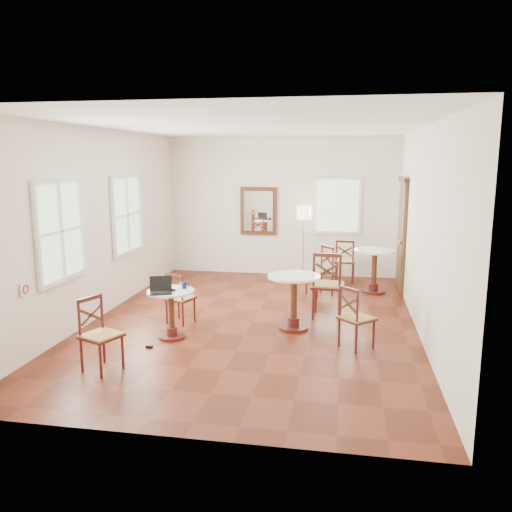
{
  "coord_description": "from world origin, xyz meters",
  "views": [
    {
      "loc": [
        1.39,
        -7.65,
        2.52
      ],
      "look_at": [
        0.0,
        0.3,
        1.0
      ],
      "focal_mm": 36.09,
      "sensor_mm": 36.0,
      "label": 1
    }
  ],
  "objects_px": {
    "cafe_table_near": "(171,309)",
    "floor_lamp": "(304,217)",
    "chair_back_a": "(345,261)",
    "power_adapter": "(149,347)",
    "cafe_table_mid": "(294,296)",
    "chair_near_b": "(100,335)",
    "navy_mug": "(184,285)",
    "chair_back_b": "(321,271)",
    "mouse": "(173,290)",
    "cafe_table_back": "(374,266)",
    "water_glass": "(180,286)",
    "chair_mid_a": "(327,285)",
    "chair_mid_b": "(356,318)",
    "laptop": "(161,289)",
    "chair_near_a": "(179,298)"
  },
  "relations": [
    {
      "from": "chair_mid_b",
      "to": "laptop",
      "type": "bearing_deg",
      "value": 49.63
    },
    {
      "from": "cafe_table_near",
      "to": "mouse",
      "type": "height_order",
      "value": "mouse"
    },
    {
      "from": "water_glass",
      "to": "chair_near_b",
      "type": "bearing_deg",
      "value": -114.91
    },
    {
      "from": "laptop",
      "to": "chair_near_a",
      "type": "bearing_deg",
      "value": 71.8
    },
    {
      "from": "chair_back_b",
      "to": "chair_mid_a",
      "type": "bearing_deg",
      "value": -32.19
    },
    {
      "from": "mouse",
      "to": "laptop",
      "type": "bearing_deg",
      "value": -135.93
    },
    {
      "from": "laptop",
      "to": "chair_mid_a",
      "type": "bearing_deg",
      "value": 15.08
    },
    {
      "from": "chair_back_a",
      "to": "power_adapter",
      "type": "xyz_separation_m",
      "value": [
        -2.59,
        -4.35,
        -0.43
      ]
    },
    {
      "from": "cafe_table_near",
      "to": "chair_back_a",
      "type": "distance_m",
      "value": 4.6
    },
    {
      "from": "navy_mug",
      "to": "power_adapter",
      "type": "bearing_deg",
      "value": -119.9
    },
    {
      "from": "cafe_table_back",
      "to": "floor_lamp",
      "type": "bearing_deg",
      "value": 146.61
    },
    {
      "from": "chair_back_b",
      "to": "water_glass",
      "type": "distance_m",
      "value": 3.31
    },
    {
      "from": "laptop",
      "to": "navy_mug",
      "type": "xyz_separation_m",
      "value": [
        0.24,
        0.28,
        -0.01
      ]
    },
    {
      "from": "cafe_table_back",
      "to": "chair_near_a",
      "type": "height_order",
      "value": "cafe_table_back"
    },
    {
      "from": "cafe_table_back",
      "to": "chair_near_a",
      "type": "bearing_deg",
      "value": -141.24
    },
    {
      "from": "cafe_table_back",
      "to": "chair_mid_b",
      "type": "height_order",
      "value": "chair_mid_b"
    },
    {
      "from": "chair_back_a",
      "to": "chair_back_b",
      "type": "height_order",
      "value": "chair_back_b"
    },
    {
      "from": "chair_near_b",
      "to": "chair_back_a",
      "type": "distance_m",
      "value": 5.9
    },
    {
      "from": "cafe_table_near",
      "to": "floor_lamp",
      "type": "bearing_deg",
      "value": 69.45
    },
    {
      "from": "cafe_table_mid",
      "to": "chair_back_b",
      "type": "distance_m",
      "value": 2.12
    },
    {
      "from": "cafe_table_back",
      "to": "cafe_table_near",
      "type": "bearing_deg",
      "value": -133.42
    },
    {
      "from": "chair_near_a",
      "to": "floor_lamp",
      "type": "distance_m",
      "value": 3.89
    },
    {
      "from": "chair_mid_b",
      "to": "laptop",
      "type": "xyz_separation_m",
      "value": [
        -2.67,
        -0.18,
        0.33
      ]
    },
    {
      "from": "chair_back_a",
      "to": "navy_mug",
      "type": "xyz_separation_m",
      "value": [
        -2.26,
        -3.78,
        0.3
      ]
    },
    {
      "from": "cafe_table_back",
      "to": "water_glass",
      "type": "relative_size",
      "value": 8.08
    },
    {
      "from": "chair_back_a",
      "to": "mouse",
      "type": "xyz_separation_m",
      "value": [
        -2.37,
        -3.95,
        0.27
      ]
    },
    {
      "from": "chair_mid_a",
      "to": "chair_mid_b",
      "type": "bearing_deg",
      "value": 110.06
    },
    {
      "from": "chair_near_b",
      "to": "power_adapter",
      "type": "bearing_deg",
      "value": 2.9
    },
    {
      "from": "mouse",
      "to": "floor_lamp",
      "type": "bearing_deg",
      "value": 75.09
    },
    {
      "from": "cafe_table_back",
      "to": "power_adapter",
      "type": "xyz_separation_m",
      "value": [
        -3.14,
        -3.57,
        -0.5
      ]
    },
    {
      "from": "chair_back_b",
      "to": "laptop",
      "type": "distance_m",
      "value": 3.59
    },
    {
      "from": "chair_near_a",
      "to": "chair_mid_b",
      "type": "height_order",
      "value": "chair_mid_b"
    },
    {
      "from": "chair_mid_a",
      "to": "chair_back_b",
      "type": "bearing_deg",
      "value": -80.75
    },
    {
      "from": "water_glass",
      "to": "cafe_table_mid",
      "type": "bearing_deg",
      "value": 22.35
    },
    {
      "from": "cafe_table_mid",
      "to": "power_adapter",
      "type": "bearing_deg",
      "value": -148.78
    },
    {
      "from": "cafe_table_near",
      "to": "chair_near_b",
      "type": "relative_size",
      "value": 0.78
    },
    {
      "from": "cafe_table_mid",
      "to": "water_glass",
      "type": "bearing_deg",
      "value": -157.65
    },
    {
      "from": "cafe_table_mid",
      "to": "power_adapter",
      "type": "distance_m",
      "value": 2.22
    },
    {
      "from": "chair_near_a",
      "to": "chair_near_b",
      "type": "height_order",
      "value": "chair_near_b"
    },
    {
      "from": "mouse",
      "to": "cafe_table_back",
      "type": "bearing_deg",
      "value": 52.24
    },
    {
      "from": "cafe_table_back",
      "to": "water_glass",
      "type": "bearing_deg",
      "value": -132.64
    },
    {
      "from": "chair_back_b",
      "to": "power_adapter",
      "type": "distance_m",
      "value": 3.89
    },
    {
      "from": "chair_near_b",
      "to": "laptop",
      "type": "bearing_deg",
      "value": 3.96
    },
    {
      "from": "floor_lamp",
      "to": "mouse",
      "type": "height_order",
      "value": "floor_lamp"
    },
    {
      "from": "cafe_table_mid",
      "to": "chair_near_b",
      "type": "xyz_separation_m",
      "value": [
        -2.15,
        -1.92,
        -0.07
      ]
    },
    {
      "from": "chair_near_b",
      "to": "mouse",
      "type": "relative_size",
      "value": 10.33
    },
    {
      "from": "chair_back_b",
      "to": "navy_mug",
      "type": "distance_m",
      "value": 3.22
    },
    {
      "from": "chair_back_b",
      "to": "floor_lamp",
      "type": "bearing_deg",
      "value": 159.37
    },
    {
      "from": "laptop",
      "to": "chair_back_b",
      "type": "bearing_deg",
      "value": 35.93
    },
    {
      "from": "cafe_table_near",
      "to": "floor_lamp",
      "type": "height_order",
      "value": "floor_lamp"
    }
  ]
}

